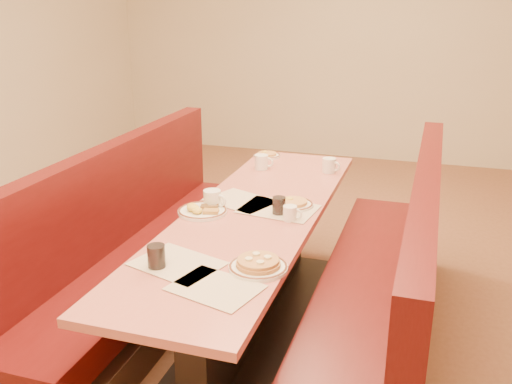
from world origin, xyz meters
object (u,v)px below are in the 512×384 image
(booth_right, at_px, (384,296))
(coffee_mug_a, at_px, (291,213))
(coffee_mug_b, at_px, (213,199))
(soda_tumbler_near, at_px, (156,257))
(coffee_mug_c, at_px, (330,165))
(pancake_plate, at_px, (258,265))
(diner_table, at_px, (253,274))
(booth_left, at_px, (138,259))
(coffee_mug_d, at_px, (262,162))
(eggs_plate, at_px, (202,210))
(soda_tumbler_mid, at_px, (279,206))

(booth_right, height_order, coffee_mug_a, booth_right)
(coffee_mug_b, relative_size, soda_tumbler_near, 1.28)
(soda_tumbler_near, bearing_deg, coffee_mug_c, 74.64)
(booth_right, xyz_separation_m, pancake_plate, (-0.50, -0.64, 0.41))
(coffee_mug_c, xyz_separation_m, soda_tumbler_near, (-0.45, -1.62, 0.00))
(diner_table, distance_m, booth_left, 0.73)
(booth_left, relative_size, coffee_mug_a, 24.01)
(coffee_mug_c, bearing_deg, booth_left, -121.17)
(booth_left, distance_m, booth_right, 1.46)
(coffee_mug_b, distance_m, coffee_mug_d, 0.80)
(pancake_plate, xyz_separation_m, eggs_plate, (-0.49, 0.54, -0.00))
(coffee_mug_a, distance_m, soda_tumbler_near, 0.82)
(booth_right, distance_m, coffee_mug_a, 0.67)
(booth_right, bearing_deg, coffee_mug_d, 139.48)
(booth_right, height_order, coffee_mug_d, booth_right)
(coffee_mug_c, xyz_separation_m, coffee_mug_d, (-0.45, -0.06, 0.00))
(coffee_mug_c, bearing_deg, coffee_mug_d, -154.23)
(coffee_mug_a, relative_size, coffee_mug_c, 0.82)
(coffee_mug_c, distance_m, soda_tumbler_mid, 0.85)
(booth_right, bearing_deg, soda_tumbler_mid, 178.93)
(pancake_plate, height_order, coffee_mug_b, coffee_mug_b)
(eggs_plate, relative_size, coffee_mug_d, 2.07)
(diner_table, distance_m, booth_right, 0.73)
(coffee_mug_a, relative_size, soda_tumbler_near, 0.97)
(coffee_mug_c, height_order, soda_tumbler_near, soda_tumbler_near)
(booth_right, distance_m, coffee_mug_c, 1.07)
(eggs_plate, bearing_deg, pancake_plate, -47.79)
(eggs_plate, relative_size, coffee_mug_c, 2.12)
(coffee_mug_d, distance_m, soda_tumbler_near, 1.56)
(pancake_plate, relative_size, coffee_mug_b, 1.89)
(coffee_mug_a, bearing_deg, booth_left, 178.48)
(coffee_mug_b, distance_m, soda_tumbler_near, 0.76)
(soda_tumbler_mid, bearing_deg, coffee_mug_d, 113.38)
(diner_table, distance_m, eggs_plate, 0.48)
(eggs_plate, relative_size, coffee_mug_a, 2.58)
(coffee_mug_d, bearing_deg, coffee_mug_a, -69.94)
(diner_table, relative_size, pancake_plate, 9.70)
(coffee_mug_b, bearing_deg, booth_right, 9.99)
(coffee_mug_a, bearing_deg, eggs_plate, -172.74)
(pancake_plate, height_order, soda_tumbler_near, soda_tumbler_near)
(booth_left, distance_m, coffee_mug_c, 1.38)
(diner_table, bearing_deg, booth_left, 180.00)
(pancake_plate, bearing_deg, coffee_mug_a, 90.98)
(eggs_plate, height_order, soda_tumbler_mid, soda_tumbler_mid)
(booth_right, bearing_deg, coffee_mug_c, 119.12)
(booth_right, relative_size, soda_tumbler_mid, 25.41)
(booth_right, xyz_separation_m, coffee_mug_a, (-0.51, -0.05, 0.43))
(pancake_plate, height_order, coffee_mug_c, coffee_mug_c)
(pancake_plate, bearing_deg, booth_right, 52.24)
(diner_table, bearing_deg, coffee_mug_c, 73.38)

